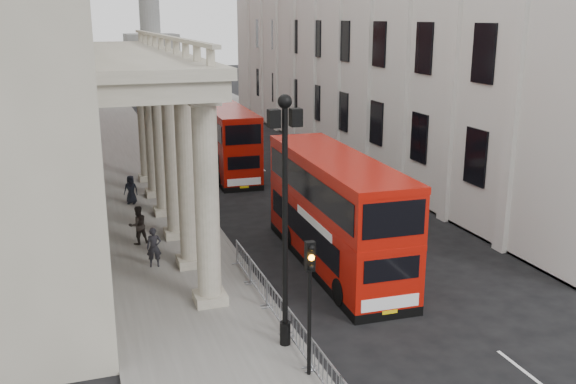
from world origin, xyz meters
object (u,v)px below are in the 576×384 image
(lamp_post_north, at_px, (155,94))
(bus_far, at_px, (226,139))
(pedestrian_b, at_px, (138,225))
(lamp_post_mid, at_px, (193,127))
(bus_near, at_px, (335,210))
(lamp_post_south, at_px, (285,207))
(pedestrian_a, at_px, (154,247))
(traffic_light, at_px, (310,284))
(pedestrian_c, at_px, (131,190))

(lamp_post_north, bearing_deg, bus_far, -61.51)
(pedestrian_b, bearing_deg, bus_far, -137.39)
(lamp_post_mid, distance_m, lamp_post_north, 16.00)
(lamp_post_mid, bearing_deg, pedestrian_b, -128.90)
(bus_near, height_order, pedestrian_b, bus_near)
(lamp_post_south, xyz_separation_m, pedestrian_a, (-3.24, 8.36, -3.91))
(lamp_post_south, distance_m, pedestrian_a, 9.79)
(lamp_post_mid, xyz_separation_m, traffic_light, (0.10, -18.02, -1.80))
(traffic_light, bearing_deg, bus_far, 81.95)
(lamp_post_mid, xyz_separation_m, pedestrian_a, (-3.24, -7.64, -3.91))
(pedestrian_c, bearing_deg, pedestrian_a, -67.83)
(pedestrian_b, height_order, pedestrian_c, pedestrian_b)
(lamp_post_south, height_order, traffic_light, lamp_post_south)
(lamp_post_mid, height_order, bus_far, lamp_post_mid)
(lamp_post_north, height_order, pedestrian_b, lamp_post_north)
(lamp_post_south, bearing_deg, pedestrian_c, 99.93)
(lamp_post_south, distance_m, bus_far, 25.24)
(lamp_post_mid, xyz_separation_m, pedestrian_b, (-3.60, -4.46, -3.85))
(traffic_light, relative_size, pedestrian_b, 2.28)
(lamp_post_south, relative_size, pedestrian_b, 4.42)
(lamp_post_north, bearing_deg, pedestrian_b, -99.97)
(bus_far, bearing_deg, pedestrian_b, -117.62)
(lamp_post_south, height_order, pedestrian_a, lamp_post_south)
(lamp_post_north, distance_m, bus_far, 8.54)
(bus_near, relative_size, bus_far, 1.06)
(lamp_post_mid, height_order, bus_near, lamp_post_mid)
(pedestrian_a, height_order, pedestrian_b, pedestrian_b)
(lamp_post_south, distance_m, lamp_post_mid, 16.00)
(bus_near, xyz_separation_m, pedestrian_b, (-7.98, 5.24, -1.51))
(bus_near, bearing_deg, pedestrian_c, 123.48)
(bus_far, distance_m, pedestrian_a, 17.99)
(pedestrian_a, xyz_separation_m, pedestrian_b, (-0.36, 3.18, 0.06))
(traffic_light, relative_size, bus_far, 0.40)
(bus_near, height_order, pedestrian_a, bus_near)
(lamp_post_south, distance_m, lamp_post_north, 32.00)
(lamp_post_mid, bearing_deg, lamp_post_north, 90.00)
(lamp_post_mid, height_order, pedestrian_c, lamp_post_mid)
(lamp_post_south, distance_m, traffic_light, 2.71)
(pedestrian_b, bearing_deg, lamp_post_south, 89.35)
(lamp_post_south, distance_m, bus_near, 8.03)
(lamp_post_south, xyz_separation_m, traffic_light, (0.10, -2.02, -1.80))
(lamp_post_north, xyz_separation_m, bus_far, (3.90, -7.18, -2.48))
(lamp_post_south, relative_size, pedestrian_a, 4.73)
(bus_near, bearing_deg, pedestrian_b, 148.50)
(pedestrian_a, bearing_deg, bus_near, -7.56)
(bus_far, xyz_separation_m, pedestrian_b, (-7.49, -13.28, -1.37))
(lamp_post_north, relative_size, bus_far, 0.76)
(lamp_post_mid, bearing_deg, lamp_post_south, -90.00)
(lamp_post_north, bearing_deg, bus_near, -80.31)
(bus_far, bearing_deg, lamp_post_north, 120.32)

